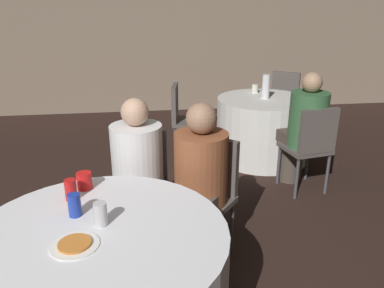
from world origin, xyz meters
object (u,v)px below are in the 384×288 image
object	(u,v)px
chair_far_west	(183,114)
person_floral_shirt	(196,185)
person_green_jacket	(303,130)
bottle_far	(266,87)
chair_far_northeast	(283,98)
pizza_plate_near	(75,244)
soda_can_blue	(75,205)
person_white_shirt	(136,177)
chair_near_northeast	(207,186)
soda_can_red	(71,190)
soda_can_silver	(101,214)
chair_near_north	(141,176)
chair_far_south	(311,142)
table_far	(263,129)

from	to	relation	value
chair_far_west	person_floral_shirt	bearing A→B (deg)	6.50
person_green_jacket	bottle_far	world-z (taller)	person_green_jacket
chair_far_northeast	person_green_jacket	world-z (taller)	person_green_jacket
pizza_plate_near	soda_can_blue	size ratio (longest dim) A/B	1.82
person_white_shirt	bottle_far	distance (m)	2.23
chair_near_northeast	soda_can_red	world-z (taller)	chair_near_northeast
chair_near_northeast	soda_can_blue	xyz separation A→B (m)	(-0.81, -0.62, 0.26)
soda_can_silver	pizza_plate_near	bearing A→B (deg)	-122.96
person_green_jacket	soda_can_silver	bearing A→B (deg)	-146.79
chair_far_northeast	soda_can_silver	size ratio (longest dim) A/B	7.23
chair_near_north	pizza_plate_near	distance (m)	1.18
chair_near_northeast	chair_far_northeast	distance (m)	2.94
pizza_plate_near	soda_can_blue	distance (m)	0.28
chair_far_west	chair_far_south	distance (m)	1.57
chair_near_north	soda_can_red	world-z (taller)	chair_near_north
chair_far_northeast	pizza_plate_near	world-z (taller)	chair_far_northeast
chair_far_west	chair_far_northeast	bearing A→B (deg)	123.12
chair_far_northeast	chair_far_west	bearing A→B (deg)	56.88
person_floral_shirt	soda_can_blue	size ratio (longest dim) A/B	9.60
chair_far_south	soda_can_silver	size ratio (longest dim) A/B	7.23
chair_near_northeast	soda_can_silver	bearing A→B (deg)	87.99
chair_near_northeast	soda_can_red	distance (m)	1.00
chair_near_northeast	bottle_far	size ratio (longest dim) A/B	3.17
chair_far_northeast	soda_can_red	size ratio (longest dim) A/B	7.23
person_green_jacket	soda_can_blue	xyz separation A→B (m)	(-1.92, -1.55, 0.18)
chair_near_north	chair_near_northeast	bearing A→B (deg)	165.48
chair_far_west	person_green_jacket	world-z (taller)	person_green_jacket
chair_near_north	person_white_shirt	bearing A→B (deg)	90.00
person_white_shirt	soda_can_silver	size ratio (longest dim) A/B	9.55
person_green_jacket	soda_can_blue	distance (m)	2.47
chair_far_northeast	person_green_jacket	size ratio (longest dim) A/B	0.74
chair_far_south	person_floral_shirt	size ratio (longest dim) A/B	0.75
person_floral_shirt	soda_can_blue	world-z (taller)	person_floral_shirt
chair_far_northeast	person_floral_shirt	size ratio (longest dim) A/B	0.75
person_green_jacket	table_far	bearing A→B (deg)	90.00
soda_can_blue	chair_near_north	bearing A→B (deg)	68.79
bottle_far	table_far	bearing A→B (deg)	-135.25
soda_can_silver	person_white_shirt	bearing A→B (deg)	78.86
table_far	soda_can_red	bearing A→B (deg)	-130.06
chair_far_west	chair_near_north	bearing A→B (deg)	-6.71
table_far	person_green_jacket	xyz separation A→B (m)	(0.14, -0.80, 0.24)
chair_far_south	bottle_far	bearing A→B (deg)	89.67
pizza_plate_near	soda_can_blue	bearing A→B (deg)	97.88
person_white_shirt	pizza_plate_near	world-z (taller)	person_white_shirt
chair_near_northeast	chair_far_west	bearing A→B (deg)	-50.59
chair_far_south	chair_near_northeast	bearing A→B (deg)	-155.56
soda_can_blue	chair_far_west	bearing A→B (deg)	71.71
person_floral_shirt	soda_can_silver	xyz separation A→B (m)	(-0.56, -0.62, 0.19)
chair_near_north	chair_far_south	world-z (taller)	same
soda_can_blue	person_white_shirt	bearing A→B (deg)	66.79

